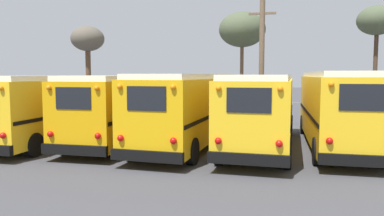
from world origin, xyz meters
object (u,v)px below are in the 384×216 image
object	(u,v)px
school_bus_1	(131,105)
bare_tree_1	(88,41)
school_bus_3	(262,108)
school_bus_4	(337,107)
school_bus_0	(66,105)
bare_tree_0	(242,30)
utility_pole	(262,59)
bare_tree_2	(377,22)
school_bus_2	(190,107)

from	to	relation	value
school_bus_1	bare_tree_1	world-z (taller)	bare_tree_1
school_bus_3	school_bus_4	bearing A→B (deg)	15.99
school_bus_0	school_bus_4	size ratio (longest dim) A/B	1.07
school_bus_3	bare_tree_0	xyz separation A→B (m)	(-2.15, 12.83, 4.82)
school_bus_3	bare_tree_1	bearing A→B (deg)	141.37
bare_tree_0	school_bus_0	bearing A→B (deg)	-119.93
bare_tree_1	utility_pole	bearing A→B (deg)	-8.76
utility_pole	bare_tree_1	distance (m)	14.23
bare_tree_0	bare_tree_2	size ratio (longest dim) A/B	0.96
school_bus_4	bare_tree_2	bearing A→B (deg)	71.50
school_bus_3	bare_tree_0	size ratio (longest dim) A/B	1.24
school_bus_1	school_bus_3	size ratio (longest dim) A/B	1.11
school_bus_1	bare_tree_0	size ratio (longest dim) A/B	1.37
school_bus_4	bare_tree_1	size ratio (longest dim) A/B	1.42
bare_tree_0	bare_tree_1	xyz separation A→B (m)	(-12.30, -1.28, -0.69)
school_bus_0	bare_tree_0	world-z (taller)	bare_tree_0
school_bus_1	bare_tree_0	world-z (taller)	bare_tree_0
school_bus_3	school_bus_1	bearing A→B (deg)	172.51
bare_tree_1	school_bus_0	bearing A→B (deg)	-66.41
bare_tree_0	school_bus_2	bearing A→B (deg)	-94.46
school_bus_0	school_bus_3	xyz separation A→B (m)	(9.47, -0.13, 0.04)
school_bus_1	school_bus_2	size ratio (longest dim) A/B	1.09
school_bus_3	bare_tree_2	bearing A→B (deg)	62.01
bare_tree_0	bare_tree_2	xyz separation A→B (m)	(9.85, 1.65, 0.53)
school_bus_2	bare_tree_2	size ratio (longest dim) A/B	1.20
bare_tree_0	bare_tree_2	bearing A→B (deg)	9.51
school_bus_2	school_bus_4	xyz separation A→B (m)	(6.31, 0.96, 0.05)
school_bus_1	school_bus_3	world-z (taller)	school_bus_3
school_bus_2	school_bus_3	bearing A→B (deg)	1.00
school_bus_2	bare_tree_1	size ratio (longest dim) A/B	1.41
school_bus_3	bare_tree_1	world-z (taller)	bare_tree_1
school_bus_3	school_bus_4	xyz separation A→B (m)	(3.16, 0.90, 0.05)
school_bus_2	bare_tree_1	xyz separation A→B (m)	(-11.30, 11.60, 4.13)
school_bus_2	school_bus_1	bearing A→B (deg)	164.34
bare_tree_0	utility_pole	bearing A→B (deg)	-64.13
bare_tree_0	school_bus_4	bearing A→B (deg)	-66.01
school_bus_3	bare_tree_0	bearing A→B (deg)	99.52
school_bus_0	bare_tree_0	xyz separation A→B (m)	(7.31, 12.70, 4.86)
school_bus_0	utility_pole	size ratio (longest dim) A/B	1.31
school_bus_1	bare_tree_2	size ratio (longest dim) A/B	1.31
school_bus_4	bare_tree_0	size ratio (longest dim) A/B	1.27
school_bus_2	utility_pole	distance (m)	10.13
bare_tree_0	school_bus_1	bearing A→B (deg)	-109.11
bare_tree_1	school_bus_2	bearing A→B (deg)	-45.77
school_bus_3	school_bus_4	distance (m)	3.28
school_bus_4	bare_tree_0	bearing A→B (deg)	113.99
school_bus_1	school_bus_2	world-z (taller)	school_bus_2
school_bus_3	bare_tree_1	size ratio (longest dim) A/B	1.39
school_bus_2	school_bus_3	size ratio (longest dim) A/B	1.02
school_bus_1	school_bus_4	world-z (taller)	school_bus_4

